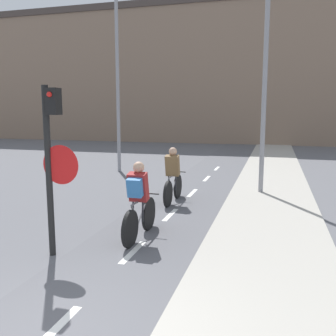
{
  "coord_description": "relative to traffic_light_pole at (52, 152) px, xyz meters",
  "views": [
    {
      "loc": [
        2.35,
        -2.95,
        2.54
      ],
      "look_at": [
        0.0,
        5.29,
        1.2
      ],
      "focal_mm": 40.0,
      "sensor_mm": 36.0,
      "label": 1
    }
  ],
  "objects": [
    {
      "name": "cyclist_near",
      "position": [
        1.1,
        1.19,
        -1.11
      ],
      "size": [
        0.46,
        1.77,
        1.55
      ],
      "color": "black",
      "rests_on": "ground_plane"
    },
    {
      "name": "street_lamp_far",
      "position": [
        -2.59,
        8.79,
        2.55
      ],
      "size": [
        0.36,
        0.36,
        7.23
      ],
      "color": "gray",
      "rests_on": "ground_plane"
    },
    {
      "name": "street_lamp_sidewalk",
      "position": [
        3.26,
        6.07,
        2.52
      ],
      "size": [
        0.36,
        0.36,
        7.16
      ],
      "color": "gray",
      "rests_on": "ground_plane"
    },
    {
      "name": "traffic_light_pole",
      "position": [
        0.0,
        0.0,
        0.0
      ],
      "size": [
        0.67,
        0.25,
        2.94
      ],
      "color": "black",
      "rests_on": "ground_plane"
    },
    {
      "name": "building_row_background",
      "position": [
        1.25,
        24.85,
        3.51
      ],
      "size": [
        60.0,
        5.2,
        10.66
      ],
      "color": "#89705B",
      "rests_on": "ground_plane"
    },
    {
      "name": "cyclist_far",
      "position": [
        0.98,
        4.2,
        -1.15
      ],
      "size": [
        0.46,
        1.73,
        1.53
      ],
      "color": "black",
      "rests_on": "ground_plane"
    }
  ]
}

